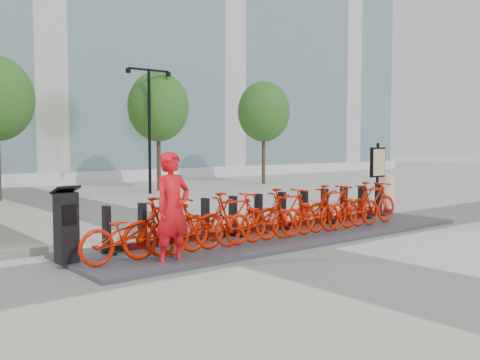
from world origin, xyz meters
TOP-DOWN VIEW (x-y plane):
  - ground at (0.00, 0.00)m, footprint 120.00×120.00m
  - glass_building at (14.00, 26.00)m, footprint 32.00×16.00m
  - tree_2 at (5.00, 12.00)m, footprint 2.60×2.60m
  - tree_3 at (11.00, 12.00)m, footprint 2.60×2.60m
  - streetlamp at (4.00, 11.00)m, footprint 2.00×0.20m
  - dock_pad at (1.30, 0.30)m, footprint 9.60×2.40m
  - dock_rail_posts at (1.36, 0.77)m, footprint 8.02×0.50m
  - bike_0 at (-2.60, -0.05)m, footprint 1.80×0.63m
  - bike_1 at (-1.88, -0.05)m, footprint 1.75×0.49m
  - bike_2 at (-1.16, -0.05)m, footprint 1.80×0.63m
  - bike_3 at (-0.44, -0.05)m, footprint 1.75×0.49m
  - bike_4 at (0.28, -0.05)m, footprint 1.80×0.63m
  - bike_5 at (1.00, -0.05)m, footprint 1.75×0.49m
  - bike_6 at (1.72, -0.05)m, footprint 1.80×0.63m
  - bike_7 at (2.44, -0.05)m, footprint 1.75×0.49m
  - bike_8 at (3.16, -0.05)m, footprint 1.80×0.63m
  - bike_9 at (3.88, -0.05)m, footprint 1.75×0.49m
  - kiosk at (-3.45, 0.53)m, footprint 0.42×0.37m
  - worker_red at (-2.02, -0.45)m, footprint 0.76×0.56m
  - construction_barrel at (8.77, 3.03)m, footprint 0.58×0.58m
  - map_sign at (7.13, 2.23)m, footprint 0.67×0.12m

SIDE VIEW (x-z plane):
  - ground at x=0.00m, z-range 0.00..0.00m
  - dock_pad at x=1.30m, z-range 0.00..0.08m
  - construction_barrel at x=8.77m, z-range 0.00..0.94m
  - dock_rail_posts at x=1.36m, z-range 0.08..0.93m
  - bike_0 at x=-2.60m, z-range 0.08..1.03m
  - bike_2 at x=-1.16m, z-range 0.08..1.03m
  - bike_4 at x=0.28m, z-range 0.08..1.03m
  - bike_6 at x=1.72m, z-range 0.08..1.03m
  - bike_8 at x=3.16m, z-range 0.08..1.03m
  - bike_1 at x=-1.88m, z-range 0.08..1.13m
  - bike_3 at x=-0.44m, z-range 0.08..1.13m
  - bike_5 at x=1.00m, z-range 0.08..1.13m
  - bike_7 at x=2.44m, z-range 0.08..1.13m
  - bike_9 at x=3.88m, z-range 0.08..1.13m
  - kiosk at x=-3.45m, z-range 0.05..1.34m
  - worker_red at x=-2.02m, z-range 0.00..1.91m
  - map_sign at x=7.13m, z-range 0.33..2.38m
  - streetlamp at x=4.00m, z-range 0.63..5.63m
  - tree_2 at x=5.00m, z-range 1.04..6.14m
  - tree_3 at x=11.00m, z-range 1.04..6.14m
  - glass_building at x=14.00m, z-range 0.00..24.00m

